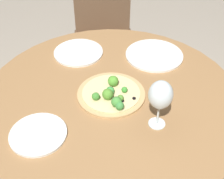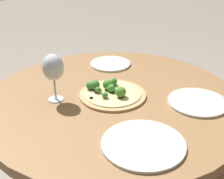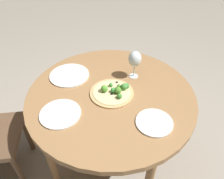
# 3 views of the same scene
# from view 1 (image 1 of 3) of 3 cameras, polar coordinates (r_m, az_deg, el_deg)

# --- Properties ---
(dining_table) EXTENTS (1.06, 1.06, 0.72)m
(dining_table) POSITION_cam_1_polar(r_m,az_deg,el_deg) (1.31, -0.05, -3.10)
(dining_table) COLOR olive
(dining_table) RESTS_ON ground_plane
(chair) EXTENTS (0.53, 0.53, 0.95)m
(chair) POSITION_cam_1_polar(r_m,az_deg,el_deg) (2.14, -1.62, 10.81)
(chair) COLOR brown
(chair) RESTS_ON ground_plane
(pizza) EXTENTS (0.27, 0.27, 0.06)m
(pizza) POSITION_cam_1_polar(r_m,az_deg,el_deg) (1.24, 0.02, -0.79)
(pizza) COLOR tan
(pizza) RESTS_ON dining_table
(wine_glass) EXTENTS (0.09, 0.09, 0.20)m
(wine_glass) POSITION_cam_1_polar(r_m,az_deg,el_deg) (1.06, 8.87, -1.10)
(wine_glass) COLOR silver
(wine_glass) RESTS_ON dining_table
(plate_near) EXTENTS (0.23, 0.23, 0.01)m
(plate_near) POSITION_cam_1_polar(r_m,az_deg,el_deg) (1.50, -6.15, 6.77)
(plate_near) COLOR silver
(plate_near) RESTS_ON dining_table
(plate_far) EXTENTS (0.27, 0.27, 0.01)m
(plate_far) POSITION_cam_1_polar(r_m,az_deg,el_deg) (1.49, 7.72, 6.27)
(plate_far) COLOR silver
(plate_far) RESTS_ON dining_table
(plate_side) EXTENTS (0.20, 0.20, 0.01)m
(plate_side) POSITION_cam_1_polar(r_m,az_deg,el_deg) (1.13, -13.35, -7.94)
(plate_side) COLOR silver
(plate_side) RESTS_ON dining_table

